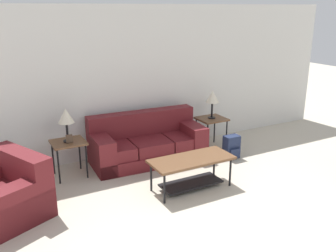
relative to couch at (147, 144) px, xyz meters
name	(u,v)px	position (x,y,z in m)	size (l,w,h in m)	color
wall_back	(136,81)	(0.06, 0.53, 1.00)	(8.58, 0.06, 2.60)	silver
couch	(147,144)	(0.00, 0.00, 0.00)	(1.96, 0.94, 0.82)	maroon
armchair	(3,196)	(-2.37, -0.81, -0.01)	(1.27, 1.31, 0.80)	maroon
coffee_table	(191,166)	(0.11, -1.26, 0.05)	(1.22, 0.53, 0.47)	brown
side_table_left	(68,145)	(-1.34, 0.00, 0.21)	(0.51, 0.47, 0.58)	brown
side_table_right	(211,121)	(1.33, 0.00, 0.21)	(0.51, 0.47, 0.58)	brown
table_lamp_left	(66,117)	(-1.34, 0.00, 0.67)	(0.24, 0.24, 0.52)	black
table_lamp_right	(212,97)	(1.33, 0.00, 0.67)	(0.24, 0.24, 0.52)	black
backpack	(232,147)	(1.35, -0.61, -0.10)	(0.27, 0.25, 0.41)	#1E2847
picture_frame	(69,139)	(-1.33, -0.07, 0.34)	(0.10, 0.04, 0.13)	#4C3828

